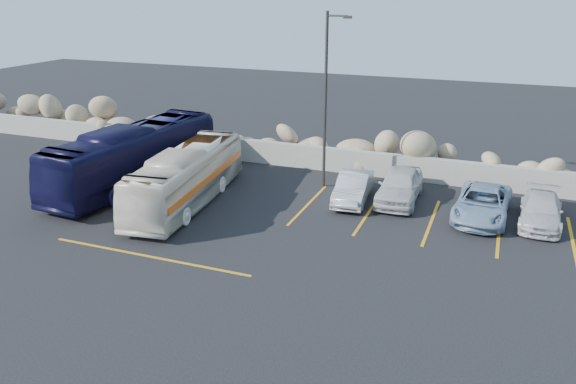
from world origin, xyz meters
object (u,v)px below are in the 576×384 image
(lamppost, at_px, (327,97))
(car_a, at_px, (400,185))
(vintage_bus, at_px, (187,177))
(car_c, at_px, (541,211))
(tour_coach, at_px, (134,156))
(car_d, at_px, (482,204))
(car_b, at_px, (353,187))

(lamppost, relative_size, car_a, 1.88)
(lamppost, xyz_separation_m, vintage_bus, (-4.95, -4.23, -3.09))
(vintage_bus, relative_size, car_c, 2.25)
(tour_coach, xyz_separation_m, car_c, (17.97, 1.82, -0.87))
(vintage_bus, relative_size, car_a, 2.04)
(vintage_bus, relative_size, tour_coach, 0.85)
(car_c, bearing_deg, car_d, -172.10)
(tour_coach, relative_size, car_c, 2.65)
(car_a, bearing_deg, vintage_bus, -158.33)
(lamppost, height_order, vintage_bus, lamppost)
(tour_coach, height_order, car_d, tour_coach)
(lamppost, height_order, car_c, lamppost)
(vintage_bus, bearing_deg, car_a, 16.11)
(tour_coach, bearing_deg, lamppost, 23.40)
(vintage_bus, distance_m, car_a, 9.35)
(car_a, height_order, car_b, car_a)
(car_b, bearing_deg, tour_coach, -176.39)
(lamppost, distance_m, car_d, 8.18)
(car_c, xyz_separation_m, car_d, (-2.22, -0.21, 0.06))
(lamppost, distance_m, vintage_bus, 7.20)
(car_a, bearing_deg, lamppost, 169.35)
(car_b, distance_m, car_d, 5.44)
(tour_coach, bearing_deg, car_c, 10.27)
(vintage_bus, height_order, car_b, vintage_bus)
(lamppost, xyz_separation_m, car_b, (1.74, -1.34, -3.67))
(car_b, bearing_deg, lamppost, 137.23)
(tour_coach, distance_m, car_d, 15.85)
(car_b, bearing_deg, car_a, 15.64)
(vintage_bus, height_order, tour_coach, tour_coach)
(vintage_bus, xyz_separation_m, car_a, (8.61, 3.61, -0.49))
(lamppost, xyz_separation_m, tour_coach, (-8.56, -2.93, -2.87))
(vintage_bus, distance_m, car_d, 12.49)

